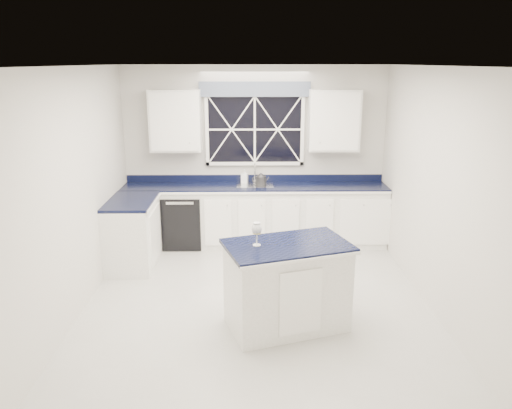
{
  "coord_description": "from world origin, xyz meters",
  "views": [
    {
      "loc": [
        -0.09,
        -5.37,
        2.75
      ],
      "look_at": [
        -0.01,
        0.4,
        1.09
      ],
      "focal_mm": 35.0,
      "sensor_mm": 36.0,
      "label": 1
    }
  ],
  "objects_px": {
    "faucet": "(255,172)",
    "island": "(287,285)",
    "kettle": "(261,179)",
    "soap_bottle": "(245,176)",
    "dishwasher": "(184,219)",
    "wine_glass": "(257,230)"
  },
  "relations": [
    {
      "from": "dishwasher",
      "to": "soap_bottle",
      "type": "xyz_separation_m",
      "value": [
        0.94,
        0.18,
        0.64
      ]
    },
    {
      "from": "island",
      "to": "kettle",
      "type": "relative_size",
      "value": 5.44
    },
    {
      "from": "dishwasher",
      "to": "faucet",
      "type": "distance_m",
      "value": 1.31
    },
    {
      "from": "faucet",
      "to": "wine_glass",
      "type": "xyz_separation_m",
      "value": [
        -0.01,
        -2.75,
        0.01
      ]
    },
    {
      "from": "island",
      "to": "kettle",
      "type": "height_order",
      "value": "kettle"
    },
    {
      "from": "dishwasher",
      "to": "wine_glass",
      "type": "relative_size",
      "value": 3.33
    },
    {
      "from": "faucet",
      "to": "island",
      "type": "height_order",
      "value": "faucet"
    },
    {
      "from": "faucet",
      "to": "kettle",
      "type": "xyz_separation_m",
      "value": [
        0.09,
        -0.15,
        -0.07
      ]
    },
    {
      "from": "faucet",
      "to": "soap_bottle",
      "type": "height_order",
      "value": "faucet"
    },
    {
      "from": "wine_glass",
      "to": "soap_bottle",
      "type": "bearing_deg",
      "value": 93.07
    },
    {
      "from": "island",
      "to": "wine_glass",
      "type": "xyz_separation_m",
      "value": [
        -0.32,
        -0.04,
        0.64
      ]
    },
    {
      "from": "dishwasher",
      "to": "wine_glass",
      "type": "bearing_deg",
      "value": -66.92
    },
    {
      "from": "faucet",
      "to": "island",
      "type": "relative_size",
      "value": 0.21
    },
    {
      "from": "dishwasher",
      "to": "wine_glass",
      "type": "distance_m",
      "value": 2.86
    },
    {
      "from": "faucet",
      "to": "kettle",
      "type": "relative_size",
      "value": 1.15
    },
    {
      "from": "faucet",
      "to": "kettle",
      "type": "height_order",
      "value": "faucet"
    },
    {
      "from": "dishwasher",
      "to": "island",
      "type": "relative_size",
      "value": 0.57
    },
    {
      "from": "kettle",
      "to": "soap_bottle",
      "type": "relative_size",
      "value": 1.25
    },
    {
      "from": "faucet",
      "to": "soap_bottle",
      "type": "distance_m",
      "value": 0.17
    },
    {
      "from": "island",
      "to": "kettle",
      "type": "distance_m",
      "value": 2.62
    },
    {
      "from": "wine_glass",
      "to": "soap_bottle",
      "type": "xyz_separation_m",
      "value": [
        -0.15,
        2.73,
        -0.06
      ]
    },
    {
      "from": "dishwasher",
      "to": "kettle",
      "type": "bearing_deg",
      "value": 2.27
    }
  ]
}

